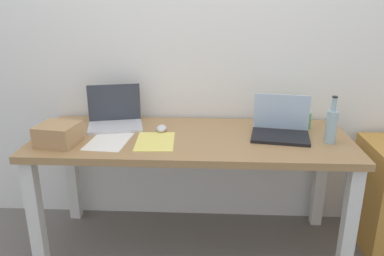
# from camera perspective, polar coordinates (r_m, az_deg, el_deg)

# --- Properties ---
(ground_plane) EXTENTS (8.00, 8.00, 0.00)m
(ground_plane) POSITION_cam_1_polar(r_m,az_deg,el_deg) (2.59, 0.00, -16.75)
(ground_plane) COLOR slate
(back_wall) EXTENTS (5.20, 0.08, 2.60)m
(back_wall) POSITION_cam_1_polar(r_m,az_deg,el_deg) (2.52, 0.48, 14.17)
(back_wall) COLOR white
(back_wall) RESTS_ON ground
(desk) EXTENTS (1.82, 0.70, 0.74)m
(desk) POSITION_cam_1_polar(r_m,az_deg,el_deg) (2.27, 0.00, -3.53)
(desk) COLOR #A37A4C
(desk) RESTS_ON ground
(laptop_left) EXTENTS (0.37, 0.30, 0.25)m
(laptop_left) POSITION_cam_1_polar(r_m,az_deg,el_deg) (2.44, -11.30, 1.52)
(laptop_left) COLOR silver
(laptop_left) RESTS_ON desk
(laptop_right) EXTENTS (0.35, 0.29, 0.23)m
(laptop_right) POSITION_cam_1_polar(r_m,az_deg,el_deg) (2.28, 12.94, -0.01)
(laptop_right) COLOR black
(laptop_right) RESTS_ON desk
(beer_bottle) EXTENTS (0.06, 0.06, 0.26)m
(beer_bottle) POSITION_cam_1_polar(r_m,az_deg,el_deg) (2.24, 19.90, 0.38)
(beer_bottle) COLOR #99B7C1
(beer_bottle) RESTS_ON desk
(computer_mouse) EXTENTS (0.07, 0.10, 0.03)m
(computer_mouse) POSITION_cam_1_polar(r_m,az_deg,el_deg) (2.32, -4.52, -0.05)
(computer_mouse) COLOR silver
(computer_mouse) RESTS_ON desk
(cardboard_box) EXTENTS (0.23, 0.23, 0.11)m
(cardboard_box) POSITION_cam_1_polar(r_m,az_deg,el_deg) (2.23, -19.14, -0.87)
(cardboard_box) COLOR tan
(cardboard_box) RESTS_ON desk
(coffee_mug) EXTENTS (0.08, 0.08, 0.09)m
(coffee_mug) POSITION_cam_1_polar(r_m,az_deg,el_deg) (2.46, 16.21, 1.06)
(coffee_mug) COLOR #4C9E56
(coffee_mug) RESTS_ON desk
(paper_yellow_folder) EXTENTS (0.23, 0.31, 0.00)m
(paper_yellow_folder) POSITION_cam_1_polar(r_m,az_deg,el_deg) (2.16, -5.47, -1.98)
(paper_yellow_folder) COLOR #F4E06B
(paper_yellow_folder) RESTS_ON desk
(paper_sheet_front_left) EXTENTS (0.24, 0.31, 0.00)m
(paper_sheet_front_left) POSITION_cam_1_polar(r_m,az_deg,el_deg) (2.20, -12.20, -1.94)
(paper_sheet_front_left) COLOR white
(paper_sheet_front_left) RESTS_ON desk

